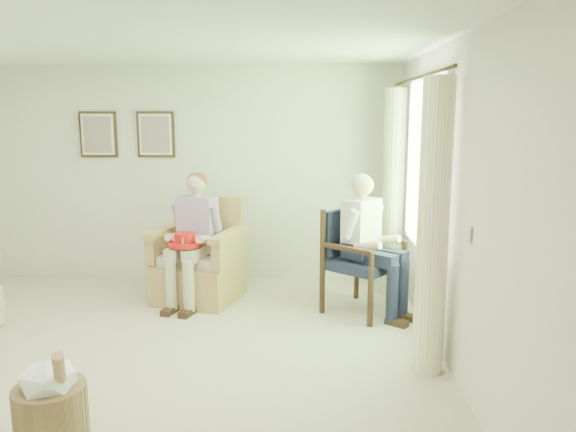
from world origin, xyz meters
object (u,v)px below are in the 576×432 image
object	(u,v)px
person_dark	(365,234)
person_wicker	(195,229)
wood_armchair	(363,255)
red_hat	(185,241)
wicker_armchair	(199,268)
hatbox	(50,400)

from	to	relation	value
person_dark	person_wicker	bearing A→B (deg)	119.46
wood_armchair	red_hat	world-z (taller)	wood_armchair
wicker_armchair	person_wicker	distance (m)	0.49
wicker_armchair	hatbox	world-z (taller)	wicker_armchair
wicker_armchair	hatbox	size ratio (longest dim) A/B	1.67
person_wicker	wicker_armchair	bearing A→B (deg)	105.83
wicker_armchair	wood_armchair	bearing A→B (deg)	6.61
wicker_armchair	wood_armchair	size ratio (longest dim) A/B	1.05
person_dark	hatbox	distance (m)	3.24
wicker_armchair	person_dark	size ratio (longest dim) A/B	0.78
wood_armchair	red_hat	xyz separation A→B (m)	(-1.84, -0.05, 0.15)
person_dark	red_hat	size ratio (longest dim) A/B	4.01
person_wicker	person_dark	xyz separation A→B (m)	(1.77, -0.32, 0.02)
hatbox	person_dark	bearing A→B (deg)	46.25
person_dark	hatbox	xyz separation A→B (m)	(-2.20, -2.30, -0.58)
red_hat	wood_armchair	bearing A→B (deg)	1.59
hatbox	wood_armchair	bearing A→B (deg)	48.32
wood_armchair	person_wicker	world-z (taller)	person_wicker
wood_armchair	wicker_armchair	bearing A→B (deg)	120.33
red_hat	hatbox	xyz separation A→B (m)	(-0.36, -2.42, -0.47)
wicker_armchair	hatbox	distance (m)	2.80
wood_armchair	person_dark	size ratio (longest dim) A/B	0.75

